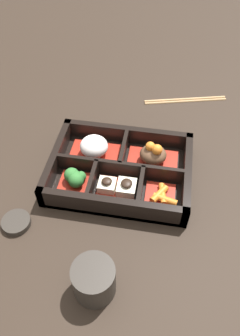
% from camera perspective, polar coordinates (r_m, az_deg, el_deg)
% --- Properties ---
extents(ground_plane, '(3.00, 3.00, 0.00)m').
position_cam_1_polar(ground_plane, '(0.68, 0.00, -1.37)').
color(ground_plane, black).
extents(bento_base, '(0.28, 0.21, 0.01)m').
position_cam_1_polar(bento_base, '(0.68, 0.00, -1.10)').
color(bento_base, black).
rests_on(bento_base, ground_plane).
extents(bento_rim, '(0.28, 0.21, 0.05)m').
position_cam_1_polar(bento_rim, '(0.66, -0.03, -0.20)').
color(bento_rim, black).
rests_on(bento_rim, ground_plane).
extents(bowl_rice, '(0.11, 0.07, 0.05)m').
position_cam_1_polar(bowl_rice, '(0.70, -4.53, 3.50)').
color(bowl_rice, maroon).
rests_on(bowl_rice, bento_base).
extents(bowl_stew, '(0.11, 0.07, 0.06)m').
position_cam_1_polar(bowl_stew, '(0.68, 5.77, 2.17)').
color(bowl_stew, maroon).
rests_on(bowl_stew, bento_base).
extents(bowl_greens, '(0.06, 0.06, 0.04)m').
position_cam_1_polar(bowl_greens, '(0.65, -7.86, -1.83)').
color(bowl_greens, maroon).
rests_on(bowl_greens, bento_base).
extents(bowl_tofu, '(0.08, 0.06, 0.03)m').
position_cam_1_polar(bowl_tofu, '(0.64, -0.41, -3.35)').
color(bowl_tofu, maroon).
rests_on(bowl_tofu, bento_base).
extents(bowl_carrots, '(0.06, 0.06, 0.02)m').
position_cam_1_polar(bowl_carrots, '(0.64, 7.18, -4.82)').
color(bowl_carrots, maroon).
rests_on(bowl_carrots, bento_base).
extents(tea_cup, '(0.07, 0.07, 0.07)m').
position_cam_1_polar(tea_cup, '(0.53, -4.25, -18.87)').
color(tea_cup, '#2D2823').
rests_on(tea_cup, ground_plane).
extents(chopsticks, '(0.21, 0.07, 0.01)m').
position_cam_1_polar(chopsticks, '(0.88, 11.31, 11.64)').
color(chopsticks, '#A87F51').
rests_on(chopsticks, ground_plane).
extents(sauce_dish, '(0.05, 0.05, 0.01)m').
position_cam_1_polar(sauce_dish, '(0.64, -17.62, -8.98)').
color(sauce_dish, '#2D2823').
rests_on(sauce_dish, ground_plane).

